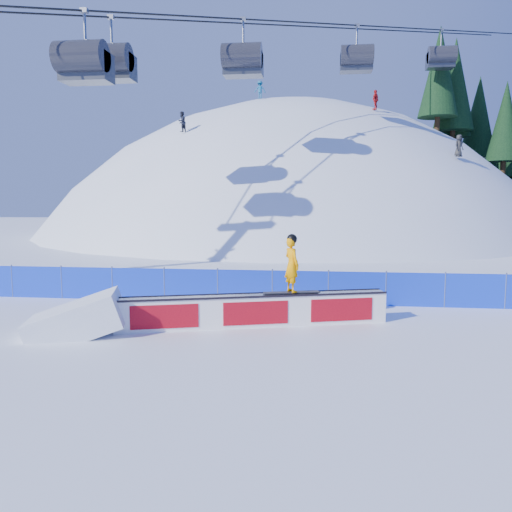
# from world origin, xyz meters

# --- Properties ---
(ground) EXTENTS (160.00, 160.00, 0.00)m
(ground) POSITION_xyz_m (0.00, 0.00, 0.00)
(ground) COLOR white
(ground) RESTS_ON ground
(snow_hill) EXTENTS (64.00, 64.00, 64.00)m
(snow_hill) POSITION_xyz_m (0.00, 42.00, -18.00)
(snow_hill) COLOR white
(snow_hill) RESTS_ON ground
(safety_fence) EXTENTS (22.05, 0.05, 1.30)m
(safety_fence) POSITION_xyz_m (0.00, 4.50, 0.60)
(safety_fence) COLOR #1034D2
(safety_fence) RESTS_ON ground
(chairlift) EXTENTS (40.80, 41.70, 22.00)m
(chairlift) POSITION_xyz_m (4.74, 27.49, 16.89)
(chairlift) COLOR gray
(chairlift) RESTS_ON ground
(rail_box) EXTENTS (7.88, 2.80, 0.97)m
(rail_box) POSITION_xyz_m (0.74, 1.21, 0.48)
(rail_box) COLOR white
(rail_box) RESTS_ON ground
(snow_ramp) EXTENTS (3.03, 2.35, 1.66)m
(snow_ramp) POSITION_xyz_m (-4.09, -0.21, 0.00)
(snow_ramp) COLOR white
(snow_ramp) RESTS_ON ground
(snowboarder) EXTENTS (1.71, 0.77, 1.76)m
(snowboarder) POSITION_xyz_m (1.82, 1.52, 1.83)
(snowboarder) COLOR black
(snowboarder) RESTS_ON rail_box
(distant_skiers) EXTENTS (22.52, 9.38, 7.92)m
(distant_skiers) POSITION_xyz_m (1.36, 30.77, 11.25)
(distant_skiers) COLOR black
(distant_skiers) RESTS_ON ground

